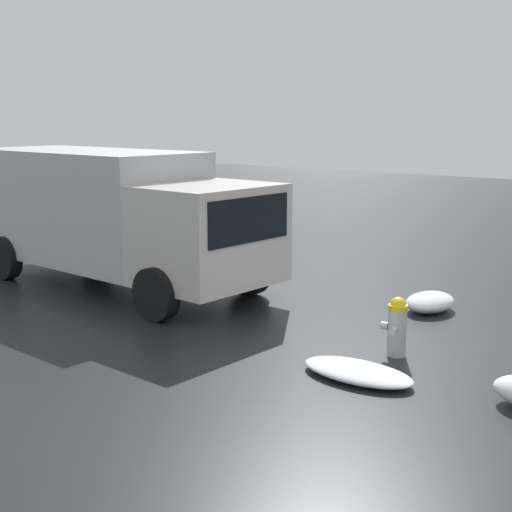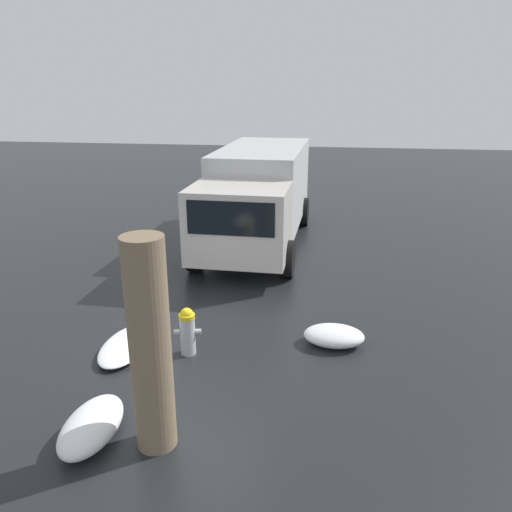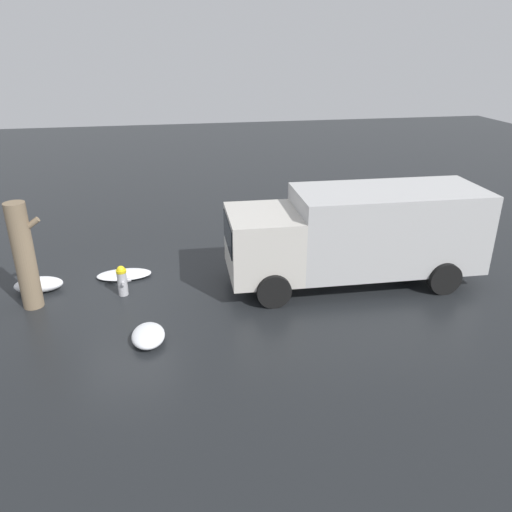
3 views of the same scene
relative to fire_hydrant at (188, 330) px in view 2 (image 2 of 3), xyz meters
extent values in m
plane|color=black|center=(0.00, 0.00, -0.44)|extent=(60.00, 60.00, 0.00)
cylinder|color=#B7B7BC|center=(0.00, 0.00, -0.10)|extent=(0.26, 0.26, 0.67)
cylinder|color=yellow|center=(0.00, 0.00, 0.27)|extent=(0.27, 0.27, 0.07)
sphere|color=yellow|center=(0.00, 0.00, 0.30)|extent=(0.22, 0.22, 0.22)
cylinder|color=#B7B7BC|center=(0.17, 0.04, -0.02)|extent=(0.12, 0.13, 0.11)
cylinder|color=#B7B7BC|center=(-0.04, 0.18, -0.02)|extent=(0.11, 0.12, 0.09)
cylinder|color=#B7B7BC|center=(0.03, -0.18, -0.02)|extent=(0.11, 0.12, 0.09)
cylinder|color=#7F6B51|center=(-2.27, -0.22, 0.96)|extent=(0.51, 0.51, 2.81)
cylinder|color=#7F6B51|center=(-2.04, -0.22, 1.75)|extent=(0.59, 0.14, 0.47)
cube|color=beige|center=(3.80, -0.23, 0.87)|extent=(1.93, 2.35, 1.72)
cube|color=black|center=(2.86, -0.20, 1.22)|extent=(0.08, 1.94, 0.76)
cube|color=#BCBCBC|center=(7.31, -0.32, 1.12)|extent=(5.21, 2.44, 2.21)
cylinder|color=black|center=(3.87, -1.38, 0.01)|extent=(0.91, 0.30, 0.90)
cylinder|color=black|center=(3.93, 0.92, 0.01)|extent=(0.91, 0.30, 0.90)
cylinder|color=black|center=(8.57, -1.51, 0.01)|extent=(0.91, 0.30, 0.90)
cylinder|color=black|center=(8.63, 0.80, 0.01)|extent=(0.91, 0.30, 0.90)
ellipsoid|color=white|center=(-0.04, 1.11, -0.35)|extent=(1.55, 0.79, 0.17)
ellipsoid|color=white|center=(-2.30, 0.65, -0.25)|extent=(1.29, 0.69, 0.38)
ellipsoid|color=white|center=(0.69, -2.48, -0.28)|extent=(0.75, 1.08, 0.33)
camera|label=1|loc=(-4.56, 8.69, 2.87)|focal=50.00mm
camera|label=2|loc=(-7.34, -2.25, 3.98)|focal=35.00mm
camera|label=3|loc=(1.33, -12.49, 5.93)|focal=35.00mm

